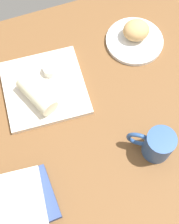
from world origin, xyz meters
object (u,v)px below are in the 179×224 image
object	(u,v)px
book_stack	(13,204)
coffee_mug	(157,144)
breakfast_wrap	(37,94)
round_plate	(134,41)
scone_pastry	(136,30)
square_plate	(44,88)
sauce_cup	(51,70)

from	to	relation	value
book_stack	coffee_mug	xyz separation A→B (cm)	(42.66, 1.63, 2.66)
breakfast_wrap	round_plate	bearing A→B (deg)	-6.33
round_plate	coffee_mug	size ratio (longest dim) A/B	1.64
scone_pastry	breakfast_wrap	bearing A→B (deg)	-162.39
round_plate	scone_pastry	size ratio (longest dim) A/B	2.20
scone_pastry	book_stack	distance (cm)	67.19
square_plate	coffee_mug	xyz separation A→B (cm)	(24.52, -30.66, 4.25)
round_plate	sauce_cup	size ratio (longest dim) A/B	4.11
book_stack	coffee_mug	bearing A→B (deg)	2.19
scone_pastry	square_plate	size ratio (longest dim) A/B	0.35
scone_pastry	square_plate	world-z (taller)	scone_pastry
book_stack	coffee_mug	world-z (taller)	coffee_mug
breakfast_wrap	book_stack	world-z (taller)	breakfast_wrap
round_plate	scone_pastry	bearing A→B (deg)	62.77
sauce_cup	breakfast_wrap	bearing A→B (deg)	-129.62
sauce_cup	coffee_mug	world-z (taller)	coffee_mug
round_plate	breakfast_wrap	size ratio (longest dim) A/B	1.45
square_plate	sauce_cup	size ratio (longest dim) A/B	5.31
square_plate	breakfast_wrap	size ratio (longest dim) A/B	1.87
scone_pastry	book_stack	world-z (taller)	scone_pastry
round_plate	book_stack	size ratio (longest dim) A/B	0.88
square_plate	book_stack	distance (cm)	37.07
sauce_cup	coffee_mug	size ratio (longest dim) A/B	0.40
round_plate	breakfast_wrap	xyz separation A→B (cm)	(-37.40, -10.73, 3.76)
round_plate	scone_pastry	world-z (taller)	scone_pastry
scone_pastry	sauce_cup	size ratio (longest dim) A/B	1.87
breakfast_wrap	book_stack	xyz separation A→B (cm)	(-15.21, -28.75, -2.07)
sauce_cup	round_plate	bearing A→B (deg)	5.12
square_plate	sauce_cup	world-z (taller)	sauce_cup
sauce_cup	book_stack	size ratio (longest dim) A/B	0.22
round_plate	book_stack	world-z (taller)	book_stack
round_plate	breakfast_wrap	distance (cm)	39.09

